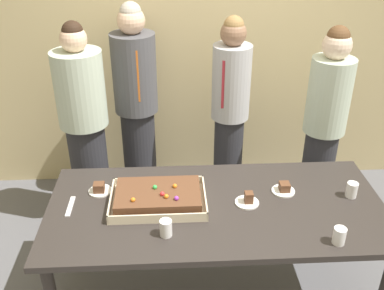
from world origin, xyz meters
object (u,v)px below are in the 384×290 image
(drink_cup_nearest, at_px, (339,236))
(person_green_shirt_behind, at_px, (230,114))
(cake_server_utensil, at_px, (70,206))
(person_far_right_suit, at_px, (85,127))
(plated_slice_near_left, at_px, (248,200))
(plated_slice_near_right, at_px, (100,189))
(drink_cup_far_end, at_px, (352,190))
(sheet_cake, at_px, (158,197))
(drink_cup_middle, at_px, (166,228))
(person_serving_front, at_px, (324,124))
(plated_slice_far_left, at_px, (284,189))
(person_striped_tie_right, at_px, (137,105))
(party_table, at_px, (216,215))

(drink_cup_nearest, distance_m, person_green_shirt_behind, 1.51)
(cake_server_utensil, height_order, person_green_shirt_behind, person_green_shirt_behind)
(drink_cup_nearest, distance_m, person_far_right_suit, 2.05)
(plated_slice_near_left, relative_size, person_green_shirt_behind, 0.09)
(plated_slice_near_right, relative_size, drink_cup_nearest, 1.50)
(plated_slice_near_left, height_order, drink_cup_far_end, drink_cup_far_end)
(sheet_cake, height_order, cake_server_utensil, sheet_cake)
(drink_cup_middle, bearing_deg, person_serving_front, 42.31)
(plated_slice_near_right, bearing_deg, person_serving_front, 22.60)
(sheet_cake, distance_m, plated_slice_far_left, 0.81)
(person_striped_tie_right, bearing_deg, drink_cup_far_end, 41.13)
(plated_slice_near_right, height_order, drink_cup_middle, drink_cup_middle)
(plated_slice_near_left, bearing_deg, party_table, -175.79)
(drink_cup_nearest, bearing_deg, person_striped_tie_right, 126.55)
(sheet_cake, distance_m, plated_slice_near_right, 0.41)
(drink_cup_middle, xyz_separation_m, person_serving_front, (1.26, 1.15, 0.05))
(plated_slice_near_right, xyz_separation_m, person_striped_tie_right, (0.19, 1.04, 0.13))
(cake_server_utensil, bearing_deg, person_green_shirt_behind, 42.97)
(party_table, xyz_separation_m, plated_slice_far_left, (0.45, 0.13, 0.10))
(drink_cup_nearest, relative_size, drink_cup_far_end, 1.00)
(drink_cup_far_end, xyz_separation_m, person_serving_front, (0.08, 0.84, 0.05))
(party_table, relative_size, drink_cup_nearest, 20.90)
(party_table, distance_m, person_striped_tie_right, 1.36)
(drink_cup_nearest, xyz_separation_m, person_far_right_suit, (-1.58, 1.31, 0.05))
(drink_cup_nearest, bearing_deg, plated_slice_near_right, 157.74)
(party_table, distance_m, person_green_shirt_behind, 1.11)
(party_table, bearing_deg, person_striped_tie_right, 114.26)
(drink_cup_middle, bearing_deg, person_green_shirt_behind, 68.37)
(plated_slice_near_right, height_order, person_far_right_suit, person_far_right_suit)
(plated_slice_near_left, xyz_separation_m, drink_cup_middle, (-0.51, -0.27, 0.03))
(plated_slice_near_left, distance_m, drink_cup_middle, 0.58)
(drink_cup_nearest, relative_size, person_far_right_suit, 0.06)
(sheet_cake, xyz_separation_m, drink_cup_nearest, (0.99, -0.42, 0.01))
(plated_slice_near_left, bearing_deg, cake_server_utensil, 178.96)
(drink_cup_nearest, xyz_separation_m, person_serving_front, (0.31, 1.26, 0.05))
(sheet_cake, distance_m, plated_slice_near_left, 0.56)
(sheet_cake, bearing_deg, person_striped_tie_right, 99.26)
(cake_server_utensil, distance_m, person_green_shirt_behind, 1.53)
(plated_slice_near_left, distance_m, person_far_right_suit, 1.47)
(plated_slice_far_left, xyz_separation_m, drink_cup_middle, (-0.76, -0.39, 0.03))
(party_table, bearing_deg, cake_server_utensil, 177.81)
(plated_slice_near_left, distance_m, drink_cup_nearest, 0.59)
(drink_cup_far_end, height_order, person_serving_front, person_serving_front)
(person_green_shirt_behind, bearing_deg, plated_slice_near_left, 28.14)
(sheet_cake, xyz_separation_m, drink_cup_far_end, (1.22, 0.01, 0.01))
(sheet_cake, bearing_deg, person_far_right_suit, 123.22)
(party_table, relative_size, person_striped_tie_right, 1.19)
(plated_slice_near_left, height_order, cake_server_utensil, plated_slice_near_left)
(sheet_cake, height_order, plated_slice_near_right, sheet_cake)
(plated_slice_far_left, distance_m, person_green_shirt_behind, 0.98)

